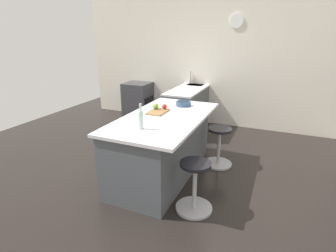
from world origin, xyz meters
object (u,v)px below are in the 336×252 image
object	(u,v)px
stool_middle	(195,188)
cutting_board	(158,112)
stool_by_window	(219,148)
fruit_bowl	(183,103)
apple_green	(156,106)
oven_range	(138,100)
water_bottle	(141,119)
apple_red	(164,107)
kitchen_island	(162,145)

from	to	relation	value
stool_middle	cutting_board	xyz separation A→B (m)	(-0.75, -0.83, 0.63)
stool_by_window	fruit_bowl	xyz separation A→B (m)	(-0.00, -0.61, 0.66)
apple_green	oven_range	bearing A→B (deg)	-144.56
water_bottle	fruit_bowl	world-z (taller)	water_bottle
cutting_board	apple_green	size ratio (longest dim) A/B	4.18
apple_green	cutting_board	bearing A→B (deg)	41.16
apple_red	stool_by_window	bearing A→B (deg)	113.88
apple_green	kitchen_island	bearing A→B (deg)	42.27
stool_middle	water_bottle	bearing A→B (deg)	-93.26
oven_range	stool_by_window	world-z (taller)	oven_range
kitchen_island	stool_by_window	world-z (taller)	kitchen_island
kitchen_island	stool_by_window	distance (m)	0.95
stool_by_window	cutting_board	bearing A→B (deg)	-59.37
stool_by_window	cutting_board	distance (m)	1.15
cutting_board	water_bottle	world-z (taller)	water_bottle
apple_green	fruit_bowl	distance (m)	0.50
oven_range	stool_by_window	distance (m)	2.96
cutting_board	water_bottle	bearing A→B (deg)	9.34
cutting_board	stool_middle	bearing A→B (deg)	47.66
stool_by_window	fruit_bowl	bearing A→B (deg)	-90.46
oven_range	cutting_board	xyz separation A→B (m)	(2.20, 1.58, 0.49)
stool_by_window	water_bottle	size ratio (longest dim) A/B	1.99
apple_red	water_bottle	distance (m)	0.86
stool_by_window	apple_green	distance (m)	1.20
water_bottle	apple_green	bearing A→B (deg)	-166.65
apple_green	water_bottle	size ratio (longest dim) A/B	0.28
apple_red	fruit_bowl	size ratio (longest dim) A/B	0.31
kitchen_island	fruit_bowl	bearing A→B (deg)	171.59
stool_middle	apple_green	bearing A→B (deg)	-132.91
stool_by_window	water_bottle	xyz separation A→B (m)	(1.20, -0.71, 0.74)
oven_range	cutting_board	size ratio (longest dim) A/B	2.40
stool_middle	apple_green	xyz separation A→B (m)	(-0.83, -0.90, 0.68)
oven_range	apple_red	world-z (taller)	apple_red
cutting_board	oven_range	bearing A→B (deg)	-144.34
cutting_board	stool_by_window	bearing A→B (deg)	120.63
water_bottle	fruit_bowl	size ratio (longest dim) A/B	1.32
kitchen_island	water_bottle	xyz separation A→B (m)	(0.58, -0.01, 0.57)
apple_green	apple_red	xyz separation A→B (m)	(-0.06, 0.12, -0.01)
apple_red	fruit_bowl	world-z (taller)	apple_red
stool_middle	fruit_bowl	bearing A→B (deg)	-153.90
oven_range	kitchen_island	xyz separation A→B (m)	(2.33, 1.70, 0.03)
stool_middle	apple_green	distance (m)	1.40
apple_green	apple_red	size ratio (longest dim) A/B	1.18
oven_range	kitchen_island	distance (m)	2.89
fruit_bowl	oven_range	bearing A→B (deg)	-133.58
cutting_board	apple_green	distance (m)	0.12
kitchen_island	apple_red	size ratio (longest dim) A/B	27.00
oven_range	fruit_bowl	bearing A→B (deg)	46.42
apple_green	fruit_bowl	xyz separation A→B (m)	(-0.41, 0.29, -0.02)
kitchen_island	apple_green	world-z (taller)	apple_green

